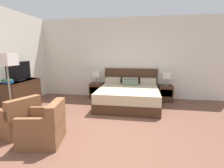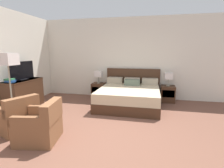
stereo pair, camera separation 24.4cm
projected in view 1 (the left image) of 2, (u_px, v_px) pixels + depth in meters
name	position (u px, v px, depth m)	size (l,w,h in m)	color
ground_plane	(102.00, 144.00, 3.14)	(10.15, 10.15, 0.00)	brown
wall_back	(123.00, 58.00, 6.19)	(7.15, 0.06, 2.79)	silver
wall_left	(5.00, 60.00, 4.73)	(0.06, 5.18, 2.79)	silver
bed	(129.00, 95.00, 5.38)	(1.84, 1.97, 1.05)	#422819
nightstand_left	(97.00, 91.00, 6.23)	(0.44, 0.47, 0.53)	#422819
nightstand_right	(165.00, 93.00, 5.84)	(0.44, 0.47, 0.53)	#422819
table_lamp_left	(97.00, 74.00, 6.12)	(0.25, 0.25, 0.43)	gray
table_lamp_right	(166.00, 76.00, 5.73)	(0.25, 0.25, 0.43)	gray
dresser	(21.00, 95.00, 4.92)	(0.54, 1.23, 0.84)	#422819
tv	(19.00, 72.00, 4.83)	(0.18, 0.94, 0.52)	black
book_red_cover	(7.00, 83.00, 4.42)	(0.26, 0.14, 0.03)	#234C8E
book_blue_cover	(8.00, 82.00, 4.41)	(0.21, 0.19, 0.04)	#234C8E
book_small_top	(7.00, 80.00, 4.41)	(0.20, 0.17, 0.04)	#2D7042
armchair_by_window	(18.00, 120.00, 3.52)	(0.89, 0.89, 0.76)	brown
armchair_companion	(44.00, 128.00, 3.14)	(0.80, 0.79, 0.76)	brown
floor_lamp	(7.00, 64.00, 3.80)	(0.35, 0.35, 1.60)	gray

